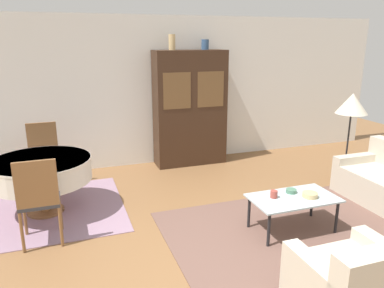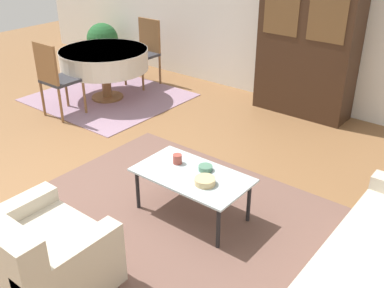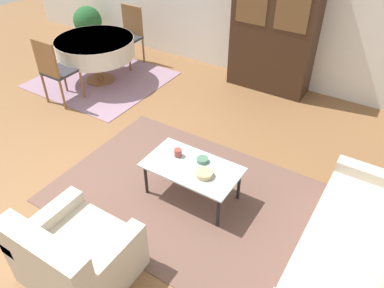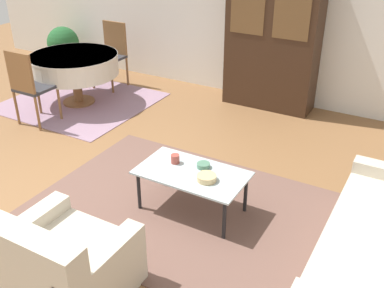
{
  "view_description": "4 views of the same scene",
  "coord_description": "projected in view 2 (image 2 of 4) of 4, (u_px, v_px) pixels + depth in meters",
  "views": [
    {
      "loc": [
        -1.37,
        -3.1,
        2.3
      ],
      "look_at": [
        0.2,
        1.4,
        0.95
      ],
      "focal_mm": 35.0,
      "sensor_mm": 36.0,
      "label": 1
    },
    {
      "loc": [
        3.33,
        -2.28,
        2.53
      ],
      "look_at": [
        1.17,
        0.44,
        0.75
      ],
      "focal_mm": 42.0,
      "sensor_mm": 36.0,
      "label": 2
    },
    {
      "loc": [
        2.82,
        -2.17,
        3.09
      ],
      "look_at": [
        1.17,
        0.44,
        0.75
      ],
      "focal_mm": 35.0,
      "sensor_mm": 36.0,
      "label": 3
    },
    {
      "loc": [
        2.98,
        -2.75,
        2.7
      ],
      "look_at": [
        1.17,
        0.44,
        0.75
      ],
      "focal_mm": 42.0,
      "sensor_mm": 36.0,
      "label": 4
    }
  ],
  "objects": [
    {
      "name": "bowl_small",
      "position": [
        205.0,
        168.0,
        4.1
      ],
      "size": [
        0.13,
        0.13,
        0.05
      ],
      "color": "#4C7A60",
      "rests_on": "coffee_table"
    },
    {
      "name": "potted_plant",
      "position": [
        103.0,
        42.0,
        8.24
      ],
      "size": [
        0.57,
        0.57,
        0.78
      ],
      "color": "beige",
      "rests_on": "ground_plane"
    },
    {
      "name": "display_cabinet",
      "position": [
        309.0,
        39.0,
        5.97
      ],
      "size": [
        1.31,
        0.47,
        2.1
      ],
      "color": "#382316",
      "rests_on": "ground_plane"
    },
    {
      "name": "wall_back",
      "position": [
        266.0,
        6.0,
        6.5
      ],
      "size": [
        10.0,
        0.06,
        2.7
      ],
      "color": "white",
      "rests_on": "ground_plane"
    },
    {
      "name": "dining_chair_far",
      "position": [
        145.0,
        48.0,
        7.26
      ],
      "size": [
        0.44,
        0.44,
        1.04
      ],
      "rotation": [
        0.0,
        0.0,
        3.14
      ],
      "color": "brown",
      "rests_on": "dining_rug"
    },
    {
      "name": "armchair",
      "position": [
        36.0,
        257.0,
        3.29
      ],
      "size": [
        0.93,
        0.82,
        0.79
      ],
      "color": "beige",
      "rests_on": "ground_plane"
    },
    {
      "name": "cup",
      "position": [
        177.0,
        159.0,
        4.2
      ],
      "size": [
        0.09,
        0.09,
        0.09
      ],
      "color": "#9E4238",
      "rests_on": "coffee_table"
    },
    {
      "name": "coffee_table",
      "position": [
        192.0,
        178.0,
        4.06
      ],
      "size": [
        1.05,
        0.6,
        0.43
      ],
      "color": "black",
      "rests_on": "area_rug"
    },
    {
      "name": "area_rug",
      "position": [
        187.0,
        214.0,
        4.24
      ],
      "size": [
        3.02,
        2.1,
        0.01
      ],
      "color": "brown",
      "rests_on": "ground_plane"
    },
    {
      "name": "ground_plane",
      "position": [
        76.0,
        192.0,
        4.59
      ],
      "size": [
        14.0,
        14.0,
        0.0
      ],
      "primitive_type": "plane",
      "color": "brown"
    },
    {
      "name": "dining_table",
      "position": [
        104.0,
        60.0,
        6.64
      ],
      "size": [
        1.3,
        1.3,
        0.75
      ],
      "color": "brown",
      "rests_on": "dining_rug"
    },
    {
      "name": "dining_rug",
      "position": [
        109.0,
        97.0,
        6.94
      ],
      "size": [
        2.09,
        1.94,
        0.01
      ],
      "color": "gray",
      "rests_on": "ground_plane"
    },
    {
      "name": "dining_chair_near",
      "position": [
        55.0,
        75.0,
        6.03
      ],
      "size": [
        0.44,
        0.44,
        1.04
      ],
      "color": "brown",
      "rests_on": "dining_rug"
    },
    {
      "name": "bowl",
      "position": [
        205.0,
        181.0,
        3.88
      ],
      "size": [
        0.19,
        0.19,
        0.06
      ],
      "color": "tan",
      "rests_on": "coffee_table"
    }
  ]
}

